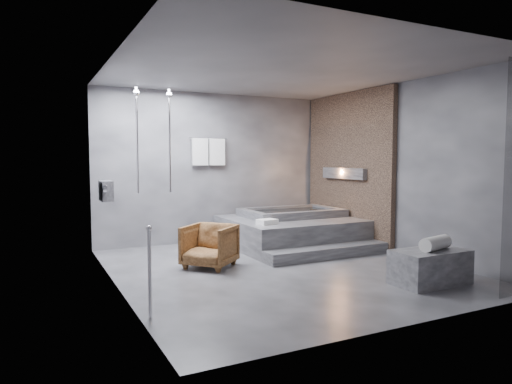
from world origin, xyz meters
TOP-DOWN VIEW (x-y plane):
  - room at (0.40, 0.24)m, footprint 5.00×5.04m
  - tub_deck at (1.05, 1.45)m, footprint 2.20×2.00m
  - tub_step at (1.05, 0.27)m, footprint 2.20×0.36m
  - concrete_bench at (1.31, -1.55)m, footprint 0.96×0.53m
  - driftwood_chair at (-0.86, 0.54)m, footprint 0.96×0.96m
  - rolled_towel at (1.35, -1.58)m, footprint 0.52×0.28m
  - deck_towel at (0.31, 0.94)m, footprint 0.34×0.27m

SIDE VIEW (x-z plane):
  - tub_step at x=1.05m, z-range 0.00..0.18m
  - concrete_bench at x=1.31m, z-range 0.00..0.43m
  - tub_deck at x=1.05m, z-range 0.00..0.50m
  - driftwood_chair at x=-0.86m, z-range 0.00..0.63m
  - rolled_towel at x=1.35m, z-range 0.43..0.61m
  - deck_towel at x=0.31m, z-range 0.50..0.58m
  - room at x=0.40m, z-range 0.32..3.14m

